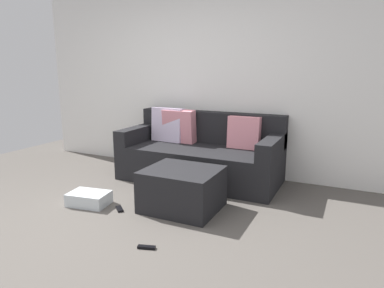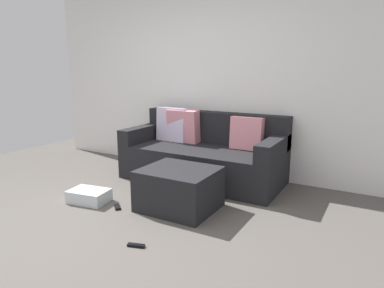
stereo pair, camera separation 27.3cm
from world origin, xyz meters
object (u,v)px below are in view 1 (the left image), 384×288
object	(u,v)px
ottoman	(182,189)
couch_sectional	(201,154)
storage_bin	(89,199)
remote_near_ottoman	(147,247)
remote_by_storage_bin	(119,209)

from	to	relation	value
ottoman	couch_sectional	bearing A→B (deg)	103.53
storage_bin	remote_near_ottoman	size ratio (longest dim) A/B	2.85
ottoman	remote_by_storage_bin	bearing A→B (deg)	-151.02
remote_near_ottoman	couch_sectional	bearing A→B (deg)	84.03
remote_near_ottoman	remote_by_storage_bin	size ratio (longest dim) A/B	1.04
couch_sectional	remote_by_storage_bin	bearing A→B (deg)	-104.02
storage_bin	remote_by_storage_bin	distance (m)	0.39
storage_bin	remote_by_storage_bin	size ratio (longest dim) A/B	2.95
storage_bin	remote_by_storage_bin	world-z (taller)	storage_bin
couch_sectional	remote_near_ottoman	world-z (taller)	couch_sectional
ottoman	remote_near_ottoman	world-z (taller)	ottoman
remote_near_ottoman	ottoman	bearing A→B (deg)	80.59
ottoman	remote_near_ottoman	size ratio (longest dim) A/B	5.09
remote_by_storage_bin	remote_near_ottoman	bearing A→B (deg)	2.65
couch_sectional	ottoman	distance (m)	1.05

